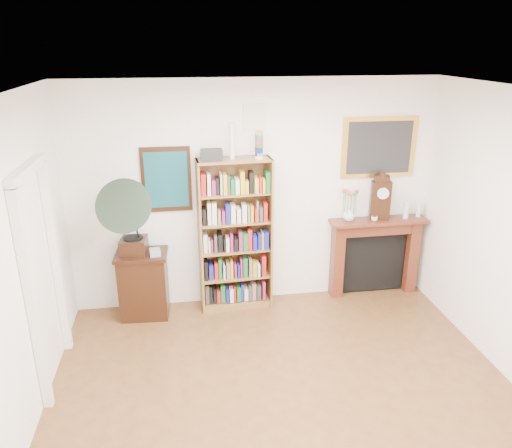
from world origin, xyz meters
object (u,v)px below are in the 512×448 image
at_px(flower_vase, 349,214).
at_px(bottle_right, 419,209).
at_px(teacup, 374,219).
at_px(bottle_left, 406,209).
at_px(bookshelf, 235,227).
at_px(fireplace, 374,250).
at_px(side_cabinet, 144,284).
at_px(cd_stack, 155,252).
at_px(gramophone, 129,213).
at_px(mantel_clock, 380,198).

height_order(flower_vase, bottle_right, bottle_right).
height_order(teacup, bottle_left, bottle_left).
height_order(bookshelf, fireplace, bookshelf).
height_order(side_cabinet, teacup, teacup).
height_order(side_cabinet, cd_stack, cd_stack).
relative_size(gramophone, cd_stack, 8.21).
bearing_deg(gramophone, flower_vase, 12.09).
xyz_separation_m(cd_stack, mantel_clock, (2.81, 0.22, 0.46)).
xyz_separation_m(flower_vase, bottle_left, (0.75, -0.03, 0.04)).
bearing_deg(mantel_clock, teacup, -125.24).
relative_size(bookshelf, teacup, 27.54).
bearing_deg(bottle_left, mantel_clock, 174.71).
bearing_deg(teacup, mantel_clock, 40.76).
height_order(bookshelf, cd_stack, bookshelf).
relative_size(bookshelf, gramophone, 2.23).
bearing_deg(bottle_left, bottle_right, 11.60).
xyz_separation_m(bookshelf, teacup, (1.76, -0.02, 0.02)).
bearing_deg(bottle_left, cd_stack, -176.60).
bearing_deg(mantel_clock, fireplace, 114.90).
relative_size(bookshelf, fireplace, 1.76).
distance_m(side_cabinet, cd_stack, 0.49).
xyz_separation_m(gramophone, bottle_right, (3.59, 0.28, -0.23)).
bearing_deg(mantel_clock, gramophone, -160.94).
bearing_deg(fireplace, flower_vase, -176.59).
xyz_separation_m(bookshelf, bottle_left, (2.20, 0.02, 0.11)).
distance_m(mantel_clock, teacup, 0.27).
relative_size(fireplace, gramophone, 1.27).
xyz_separation_m(fireplace, cd_stack, (-2.80, -0.25, 0.25)).
height_order(cd_stack, mantel_clock, mantel_clock).
xyz_separation_m(gramophone, teacup, (2.97, 0.20, -0.30)).
bearing_deg(bottle_left, gramophone, -175.99).
xyz_separation_m(fireplace, gramophone, (-3.05, -0.30, 0.77)).
distance_m(flower_vase, bottle_left, 0.75).
bearing_deg(gramophone, mantel_clock, 11.35).
height_order(flower_vase, bottle_left, bottle_left).
distance_m(gramophone, cd_stack, 0.57).
distance_m(bookshelf, teacup, 1.76).
bearing_deg(gramophone, bookshelf, 16.38).
bearing_deg(bookshelf, bottle_left, -2.83).
bearing_deg(mantel_clock, bottle_right, 14.72).
xyz_separation_m(bookshelf, fireplace, (1.84, 0.08, -0.45)).
bearing_deg(side_cabinet, fireplace, 6.03).
bearing_deg(side_cabinet, bottle_left, 4.70).
height_order(cd_stack, flower_vase, flower_vase).
bearing_deg(cd_stack, teacup, 3.05).
height_order(cd_stack, bottle_left, bottle_left).
distance_m(bottle_left, bottle_right, 0.19).
xyz_separation_m(gramophone, flower_vase, (2.65, 0.27, -0.25)).
distance_m(bookshelf, cd_stack, 0.99).
height_order(mantel_clock, bottle_right, mantel_clock).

